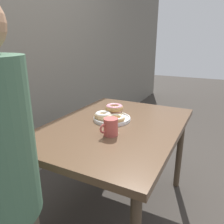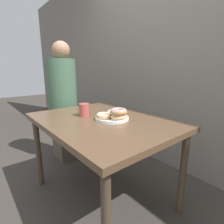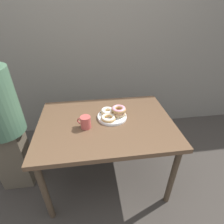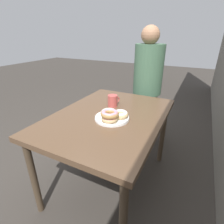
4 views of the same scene
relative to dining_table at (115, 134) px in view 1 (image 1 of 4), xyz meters
The scene contains 5 objects.
ground_plane 0.67m from the dining_table, 90.00° to the right, with size 14.00×14.00×0.00m, color #38332D.
wall_back 1.15m from the dining_table, 90.00° to the left, with size 8.00×0.05×2.60m.
dining_table is the anchor object (origin of this frame).
donut_plate 0.15m from the dining_table, 41.37° to the left, with size 0.29×0.26×0.09m.
coffee_mug 0.22m from the dining_table, 162.55° to the right, with size 0.12×0.09×0.10m.
Camera 1 is at (-1.23, -0.42, 1.25)m, focal length 35.00 mm.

